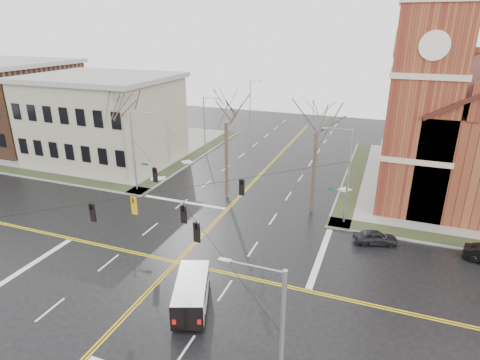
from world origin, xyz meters
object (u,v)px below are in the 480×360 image
(signal_pole_nw, at_px, (135,149))
(streetlight_north_b, at_px, (251,100))
(cargo_van, at_px, (192,290))
(streetlight_north_a, at_px, (205,122))
(signal_pole_ne, at_px, (346,174))
(tree_nw_far, at_px, (123,110))
(tree_nw_near, at_px, (226,118))
(tree_ne, at_px, (317,130))
(signal_pole_se, at_px, (277,358))
(parked_car_a, at_px, (375,237))

(signal_pole_nw, height_order, streetlight_north_b, signal_pole_nw)
(streetlight_north_b, height_order, cargo_van, streetlight_north_b)
(streetlight_north_a, bearing_deg, signal_pole_nw, -92.32)
(signal_pole_ne, relative_size, tree_nw_far, 0.75)
(tree_nw_near, distance_m, tree_ne, 9.42)
(signal_pole_se, distance_m, tree_nw_far, 35.48)
(signal_pole_nw, xyz_separation_m, tree_ne, (19.46, 1.43, 3.43))
(tree_ne, bearing_deg, signal_pole_se, -82.57)
(signal_pole_se, distance_m, streetlight_north_b, 63.43)
(streetlight_north_b, bearing_deg, tree_ne, -61.82)
(signal_pole_ne, xyz_separation_m, tree_nw_near, (-12.59, 1.96, 3.79))
(signal_pole_se, xyz_separation_m, tree_nw_near, (-12.59, 24.96, 3.79))
(signal_pole_nw, bearing_deg, signal_pole_ne, 0.00)
(signal_pole_ne, relative_size, parked_car_a, 2.47)
(signal_pole_ne, distance_m, streetlight_north_a, 27.48)
(streetlight_north_a, bearing_deg, parked_car_a, -37.70)
(parked_car_a, bearing_deg, streetlight_north_a, 35.70)
(parked_car_a, height_order, tree_ne, tree_ne)
(tree_nw_near, bearing_deg, streetlight_north_a, 122.85)
(signal_pole_ne, distance_m, signal_pole_nw, 22.64)
(cargo_van, bearing_deg, signal_pole_ne, 43.00)
(signal_pole_se, relative_size, cargo_van, 1.62)
(cargo_van, distance_m, tree_ne, 19.14)
(streetlight_north_b, distance_m, tree_ne, 39.98)
(signal_pole_se, relative_size, parked_car_a, 2.47)
(tree_nw_near, bearing_deg, streetlight_north_b, 105.21)
(signal_pole_nw, bearing_deg, tree_ne, 4.20)
(streetlight_north_b, relative_size, tree_nw_far, 0.67)
(cargo_van, relative_size, tree_ne, 0.48)
(parked_car_a, bearing_deg, streetlight_north_b, 15.92)
(signal_pole_se, relative_size, streetlight_north_a, 1.12)
(streetlight_north_b, height_order, tree_nw_far, tree_nw_far)
(signal_pole_nw, bearing_deg, streetlight_north_b, 88.95)
(signal_pole_se, relative_size, tree_nw_far, 0.75)
(tree_nw_far, bearing_deg, parked_car_a, -9.65)
(streetlight_north_b, xyz_separation_m, cargo_van, (14.21, -52.20, -3.30))
(signal_pole_ne, bearing_deg, signal_pole_nw, 180.00)
(cargo_van, bearing_deg, tree_nw_far, 113.85)
(streetlight_north_b, distance_m, tree_nw_near, 36.05)
(signal_pole_nw, bearing_deg, parked_car_a, -6.49)
(streetlight_north_b, distance_m, parked_car_a, 46.93)
(streetlight_north_b, height_order, tree_ne, tree_ne)
(streetlight_north_b, height_order, parked_car_a, streetlight_north_b)
(signal_pole_se, height_order, parked_car_a, signal_pole_se)
(tree_nw_far, bearing_deg, signal_pole_nw, -37.82)
(streetlight_north_a, relative_size, tree_nw_near, 0.66)
(tree_nw_far, height_order, tree_nw_near, tree_nw_near)
(cargo_van, relative_size, tree_nw_far, 0.46)
(signal_pole_se, height_order, tree_ne, tree_ne)
(tree_ne, bearing_deg, signal_pole_ne, -24.16)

